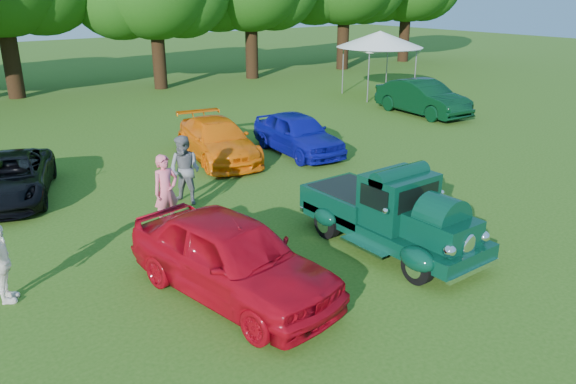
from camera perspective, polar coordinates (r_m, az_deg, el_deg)
ground at (r=12.01m, az=5.37°, el=-7.28°), size 120.00×120.00×0.00m
hero_pickup at (r=12.63m, az=10.32°, el=-2.29°), size 2.10×4.52×1.77m
red_convertible at (r=10.55m, az=-5.69°, el=-6.56°), size 2.60×4.85×1.57m
back_car_black at (r=17.12m, az=-26.43°, el=1.31°), size 3.42×4.83×1.22m
back_car_orange at (r=19.12m, az=-7.17°, el=5.26°), size 2.75×4.89×1.34m
back_car_blue at (r=19.70m, az=1.01°, el=5.98°), size 2.13×4.33×1.42m
back_car_green at (r=26.66m, az=13.51°, el=9.31°), size 2.08×4.89×1.57m
spectator_pink at (r=13.77m, az=-12.29°, el=0.09°), size 0.70×0.49×1.81m
spectator_grey at (r=15.14m, az=-10.44°, el=2.17°), size 1.07×1.14×1.87m
spectator_white at (r=11.52m, az=-27.11°, el=-6.52°), size 0.69×0.98×1.54m
canopy_tent at (r=30.77m, az=9.31°, el=15.03°), size 5.55×5.55×3.40m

